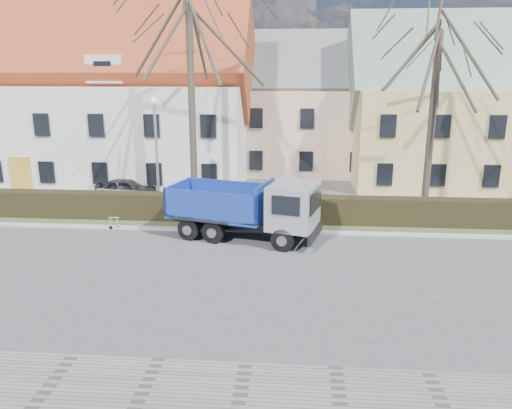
# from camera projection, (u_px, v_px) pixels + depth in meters

# --- Properties ---
(ground) EXTENTS (120.00, 120.00, 0.00)m
(ground) POSITION_uv_depth(u_px,v_px,m) (203.00, 270.00, 18.45)
(ground) COLOR #4C4C4F
(curb_far) EXTENTS (80.00, 0.30, 0.12)m
(curb_far) POSITION_uv_depth(u_px,v_px,m) (221.00, 230.00, 22.86)
(curb_far) COLOR #ADACAB
(curb_far) RESTS_ON ground
(grass_strip) EXTENTS (80.00, 3.00, 0.10)m
(grass_strip) POSITION_uv_depth(u_px,v_px,m) (226.00, 220.00, 24.40)
(grass_strip) COLOR #45522E
(grass_strip) RESTS_ON ground
(hedge) EXTENTS (60.00, 0.90, 1.30)m
(hedge) POSITION_uv_depth(u_px,v_px,m) (225.00, 209.00, 24.05)
(hedge) COLOR black
(hedge) RESTS_ON ground
(building_white) EXTENTS (26.80, 10.80, 9.50)m
(building_white) POSITION_uv_depth(u_px,v_px,m) (54.00, 107.00, 33.63)
(building_white) COLOR silver
(building_white) RESTS_ON ground
(building_pink) EXTENTS (10.80, 8.80, 8.00)m
(building_pink) POSITION_uv_depth(u_px,v_px,m) (306.00, 115.00, 36.33)
(building_pink) COLOR beige
(building_pink) RESTS_ON ground
(building_yellow) EXTENTS (18.80, 10.80, 8.50)m
(building_yellow) POSITION_uv_depth(u_px,v_px,m) (492.00, 116.00, 32.43)
(building_yellow) COLOR tan
(building_yellow) RESTS_ON ground
(tree_1) EXTENTS (9.20, 9.20, 12.65)m
(tree_1) POSITION_uv_depth(u_px,v_px,m) (191.00, 87.00, 25.14)
(tree_1) COLOR #393127
(tree_1) RESTS_ON ground
(tree_2) EXTENTS (8.00, 8.00, 11.00)m
(tree_2) POSITION_uv_depth(u_px,v_px,m) (433.00, 105.00, 24.40)
(tree_2) COLOR #393127
(tree_2) RESTS_ON ground
(dump_truck) EXTENTS (7.17, 4.14, 2.70)m
(dump_truck) POSITION_uv_depth(u_px,v_px,m) (239.00, 208.00, 21.66)
(dump_truck) COLOR navy
(dump_truck) RESTS_ON ground
(streetlight) EXTENTS (0.47, 0.47, 5.99)m
(streetlight) POSITION_uv_depth(u_px,v_px,m) (157.00, 157.00, 24.68)
(streetlight) COLOR #9E9FA0
(streetlight) RESTS_ON ground
(cart_frame) EXTENTS (0.76, 0.49, 0.66)m
(cart_frame) POSITION_uv_depth(u_px,v_px,m) (109.00, 222.00, 23.05)
(cart_frame) COLOR silver
(cart_frame) RESTS_ON ground
(parked_car_a) EXTENTS (3.52, 1.48, 1.19)m
(parked_car_a) POSITION_uv_depth(u_px,v_px,m) (126.00, 189.00, 28.49)
(parked_car_a) COLOR black
(parked_car_a) RESTS_ON ground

